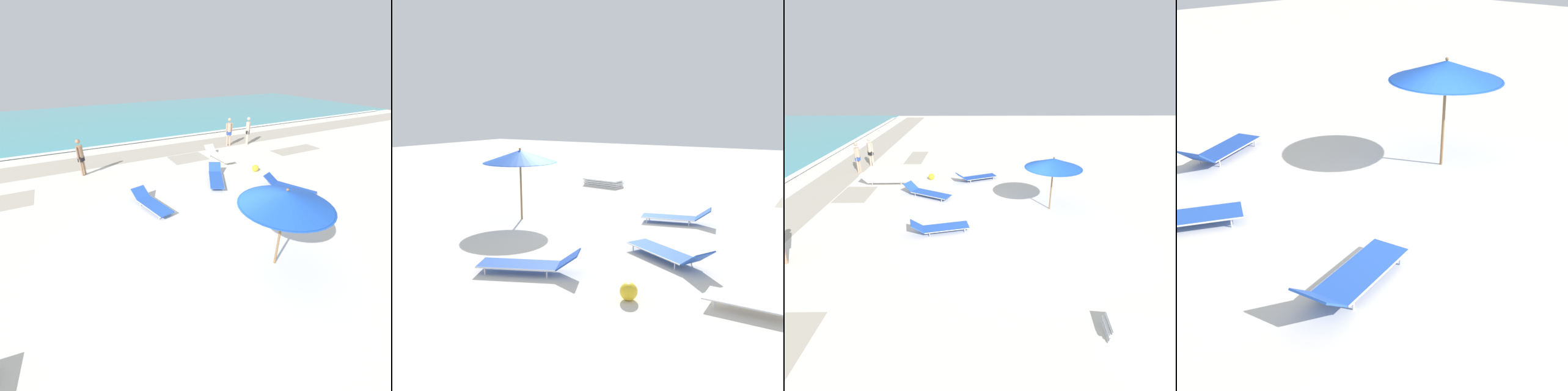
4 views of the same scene
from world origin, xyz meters
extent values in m
cube|color=silver|center=(0.00, 0.00, -0.08)|extent=(60.00, 60.00, 0.16)
cube|color=#AFA492|center=(0.00, 9.30, 0.00)|extent=(57.00, 2.20, 0.00)
cube|color=#AFA492|center=(2.75, 7.39, 0.00)|extent=(2.06, 1.50, 0.00)
cube|color=#AFA492|center=(9.39, 5.69, 0.00)|extent=(3.19, 1.14, 0.00)
cube|color=teal|center=(0.00, 20.89, 0.03)|extent=(60.00, 18.22, 0.06)
cube|color=white|center=(0.00, 11.83, 0.06)|extent=(56.00, 0.44, 0.01)
cylinder|color=olive|center=(1.03, -1.52, 1.01)|extent=(0.06, 0.06, 2.02)
cone|color=blue|center=(1.03, -1.52, 2.02)|extent=(2.33, 2.33, 0.39)
cylinder|color=#163D95|center=(1.03, -1.52, 1.83)|extent=(2.26, 2.26, 0.01)
sphere|color=olive|center=(1.03, -1.52, 2.25)|extent=(0.07, 0.07, 0.07)
cube|color=blue|center=(2.36, 3.72, 0.17)|extent=(1.42, 1.96, 0.03)
cylinder|color=silver|center=(2.09, 3.86, 0.17)|extent=(0.92, 1.69, 0.03)
cylinder|color=silver|center=(2.62, 3.58, 0.17)|extent=(0.92, 1.69, 0.03)
cube|color=blue|center=(2.91, 4.75, 0.34)|extent=(0.72, 0.68, 0.35)
cylinder|color=silver|center=(1.79, 3.18, 0.08)|extent=(0.03, 0.03, 0.16)
cylinder|color=silver|center=(2.24, 2.94, 0.08)|extent=(0.03, 0.03, 0.16)
cylinder|color=silver|center=(2.48, 4.49, 0.08)|extent=(0.03, 0.03, 0.16)
cylinder|color=silver|center=(2.93, 4.25, 0.08)|extent=(0.03, 0.03, 0.16)
cube|color=white|center=(4.19, 6.23, 0.17)|extent=(0.62, 1.90, 0.03)
cylinder|color=silver|center=(3.89, 6.23, 0.17)|extent=(0.05, 1.90, 0.03)
cylinder|color=silver|center=(4.49, 6.23, 0.17)|extent=(0.05, 1.90, 0.03)
cube|color=white|center=(4.18, 7.38, 0.36)|extent=(0.58, 0.43, 0.40)
cylinder|color=silver|center=(3.95, 5.49, 0.08)|extent=(0.03, 0.03, 0.16)
cylinder|color=silver|center=(4.46, 5.49, 0.08)|extent=(0.03, 0.03, 0.16)
cylinder|color=silver|center=(3.93, 6.96, 0.08)|extent=(0.03, 0.03, 0.16)
cylinder|color=silver|center=(4.44, 6.97, 0.08)|extent=(0.03, 0.03, 0.16)
cube|color=blue|center=(-0.91, 2.71, 0.17)|extent=(0.96, 1.73, 0.03)
cylinder|color=silver|center=(-1.20, 2.64, 0.17)|extent=(0.41, 1.59, 0.03)
cylinder|color=silver|center=(-0.62, 2.78, 0.17)|extent=(0.41, 1.59, 0.03)
cube|color=blue|center=(-1.15, 3.72, 0.34)|extent=(0.67, 0.58, 0.35)
cylinder|color=silver|center=(-1.01, 2.03, 0.08)|extent=(0.03, 0.03, 0.16)
cylinder|color=silver|center=(-0.51, 2.15, 0.08)|extent=(0.03, 0.03, 0.16)
cylinder|color=silver|center=(-1.31, 3.27, 0.08)|extent=(0.03, 0.03, 0.16)
cylinder|color=silver|center=(-0.81, 3.38, 0.08)|extent=(0.03, 0.03, 0.16)
cube|color=blue|center=(4.77, 1.41, 0.17)|extent=(1.22, 1.82, 0.03)
cylinder|color=silver|center=(4.49, 1.29, 0.17)|extent=(0.70, 1.59, 0.03)
cylinder|color=silver|center=(5.04, 1.52, 0.17)|extent=(0.70, 1.59, 0.03)
cube|color=blue|center=(4.35, 2.40, 0.34)|extent=(0.71, 0.65, 0.35)
cylinder|color=silver|center=(4.79, 0.69, 0.08)|extent=(0.03, 0.03, 0.16)
cylinder|color=silver|center=(5.26, 0.89, 0.08)|extent=(0.03, 0.03, 0.16)
cylinder|color=silver|center=(4.27, 1.92, 0.08)|extent=(0.03, 0.03, 0.16)
cylinder|color=silver|center=(4.74, 2.12, 0.08)|extent=(0.03, 0.03, 0.16)
cylinder|color=tan|center=(6.27, 8.39, 0.45)|extent=(0.11, 0.11, 0.90)
cylinder|color=tan|center=(6.07, 8.42, 0.45)|extent=(0.11, 0.11, 0.90)
cube|color=#2D51B2|center=(6.17, 8.41, 0.82)|extent=(0.33, 0.23, 0.24)
cylinder|color=tan|center=(6.17, 8.41, 1.18)|extent=(0.27, 0.27, 0.55)
cylinder|color=tan|center=(6.36, 8.38, 1.17)|extent=(0.08, 0.08, 0.55)
cylinder|color=tan|center=(5.99, 8.44, 1.17)|extent=(0.08, 0.08, 0.55)
sphere|color=tan|center=(6.17, 8.41, 1.66)|extent=(0.21, 0.21, 0.21)
cylinder|color=beige|center=(7.36, 7.98, 0.45)|extent=(0.11, 0.11, 0.90)
cylinder|color=beige|center=(7.45, 8.16, 0.45)|extent=(0.11, 0.11, 0.90)
cube|color=black|center=(7.41, 8.07, 0.82)|extent=(0.30, 0.35, 0.24)
cylinder|color=beige|center=(7.41, 8.07, 1.18)|extent=(0.27, 0.27, 0.55)
cylinder|color=beige|center=(7.33, 7.91, 1.17)|extent=(0.08, 0.08, 0.55)
cylinder|color=beige|center=(7.49, 8.24, 1.17)|extent=(0.08, 0.08, 0.55)
sphere|color=beige|center=(7.41, 8.07, 1.66)|extent=(0.21, 0.21, 0.21)
cylinder|color=#A37A5B|center=(-2.76, 7.59, 0.45)|extent=(0.11, 0.11, 0.90)
cylinder|color=#A37A5B|center=(-2.90, 7.44, 0.45)|extent=(0.11, 0.11, 0.90)
cube|color=black|center=(-2.83, 7.51, 0.82)|extent=(0.33, 0.34, 0.24)
cylinder|color=#A37A5B|center=(-2.83, 7.51, 1.18)|extent=(0.27, 0.27, 0.55)
cylinder|color=#A37A5B|center=(-2.71, 7.65, 1.17)|extent=(0.08, 0.08, 0.55)
cylinder|color=#A37A5B|center=(-2.95, 7.37, 1.17)|extent=(0.08, 0.08, 0.55)
sphere|color=#A37A5B|center=(-2.83, 7.51, 1.66)|extent=(0.21, 0.21, 0.21)
sphere|color=yellow|center=(4.86, 4.05, 0.17)|extent=(0.33, 0.33, 0.33)
camera|label=1|loc=(-3.46, -5.42, 4.97)|focal=24.00mm
camera|label=2|loc=(11.69, 7.18, 3.41)|focal=40.00mm
camera|label=3|loc=(-10.80, 1.56, 5.48)|focal=28.00mm
camera|label=4|loc=(-5.60, 7.20, 4.46)|focal=50.00mm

